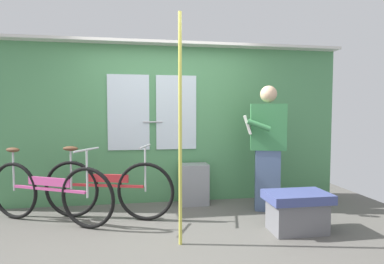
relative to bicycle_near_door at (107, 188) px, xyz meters
The scene contains 8 objects.
ground_plane 1.14m from the bicycle_near_door, 41.93° to the right, with size 6.40×4.36×0.04m, color #56544F.
train_door_wall 1.33m from the bicycle_near_door, 39.85° to the left, with size 5.40×0.28×2.37m.
bicycle_near_door is the anchor object (origin of this frame).
bicycle_leaning_behind 0.69m from the bicycle_near_door, behind, with size 1.65×0.87×0.93m.
passenger_reading_newspaper 2.19m from the bicycle_near_door, ahead, with size 0.62×0.56×1.71m.
trash_bin_by_wall 1.27m from the bicycle_near_door, 20.57° to the left, with size 0.41×0.28×0.60m, color gray.
handrail_pole 1.44m from the bicycle_near_door, 47.23° to the right, with size 0.04×0.04×2.33m, color #C6C14C.
bench_seat_corner 2.30m from the bicycle_near_door, 19.43° to the right, with size 0.70×0.44×0.45m.
Camera 1 is at (-0.32, -3.17, 1.33)m, focal length 28.23 mm.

